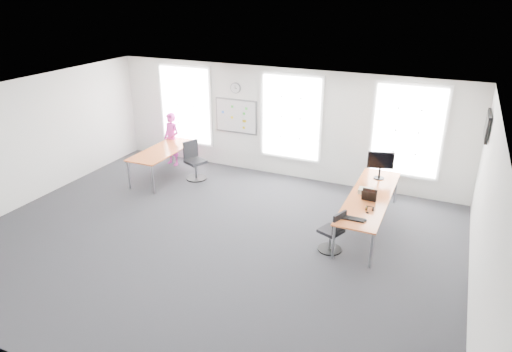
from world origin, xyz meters
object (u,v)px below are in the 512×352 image
at_px(desk_left, 163,152).
at_px(person, 172,139).
at_px(desk_right, 370,198).
at_px(monitor, 380,163).
at_px(chair_right, 333,234).
at_px(keyboard, 353,219).
at_px(headphones, 370,208).
at_px(chair_left, 194,163).

bearing_deg(desk_left, person, 109.57).
distance_m(desk_right, monitor, 1.12).
height_order(desk_left, monitor, monitor).
relative_size(desk_left, chair_right, 2.42).
bearing_deg(keyboard, monitor, 86.65).
bearing_deg(person, monitor, 8.84).
height_order(headphones, monitor, monitor).
relative_size(desk_left, keyboard, 4.85).
distance_m(desk_left, chair_left, 0.91).
bearing_deg(monitor, chair_left, 167.21).
relative_size(chair_right, keyboard, 2.00).
distance_m(desk_left, headphones, 6.04).
xyz_separation_m(chair_left, headphones, (5.07, -1.55, 0.36)).
relative_size(desk_right, desk_left, 1.44).
distance_m(chair_right, headphones, 0.91).
distance_m(desk_left, monitor, 5.80).
xyz_separation_m(chair_left, keyboard, (4.85, -2.07, 0.32)).
bearing_deg(person, headphones, -6.18).
xyz_separation_m(desk_left, person, (-0.33, 0.92, 0.05)).
bearing_deg(monitor, headphones, -100.66).
relative_size(desk_right, chair_right, 3.50).
relative_size(desk_right, chair_left, 3.02).
relative_size(desk_left, monitor, 3.33).
height_order(keyboard, headphones, headphones).
height_order(desk_right, headphones, headphones).
xyz_separation_m(chair_right, monitor, (0.45, 2.29, 0.78)).
bearing_deg(chair_right, headphones, 155.99).
xyz_separation_m(desk_left, keyboard, (5.68, -1.81, 0.05)).
height_order(chair_left, keyboard, chair_left).
height_order(desk_right, chair_right, chair_right).
xyz_separation_m(chair_right, keyboard, (0.36, 0.05, 0.39)).
height_order(desk_left, person, person).
bearing_deg(chair_right, desk_right, -177.98).
bearing_deg(desk_left, headphones, -12.32).
xyz_separation_m(chair_right, headphones, (0.58, 0.56, 0.42)).
bearing_deg(desk_left, chair_right, -19.20).
bearing_deg(desk_right, desk_left, 174.16).
distance_m(chair_right, keyboard, 0.53).
bearing_deg(desk_left, desk_right, -5.84).
bearing_deg(keyboard, chair_right, -173.71).
bearing_deg(chair_right, desk_left, -87.59).
bearing_deg(desk_right, chair_left, 170.24).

